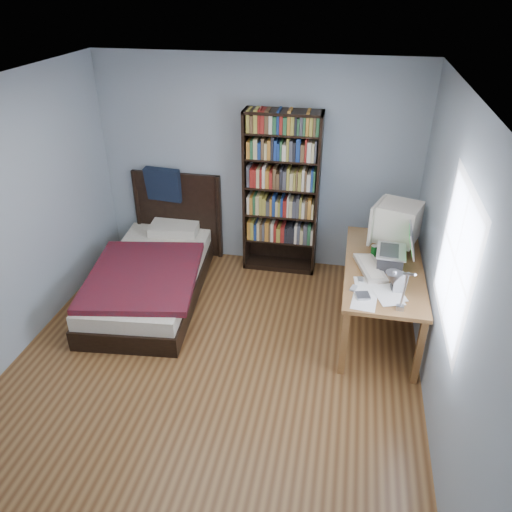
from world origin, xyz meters
name	(u,v)px	position (x,y,z in m)	size (l,w,h in m)	color
room	(211,250)	(0.03, 0.00, 1.25)	(4.20, 4.24, 2.50)	#553319
desk	(379,270)	(1.50, 1.38, 0.42)	(0.75, 1.65, 0.73)	brown
crt_monitor	(395,223)	(1.59, 1.34, 1.01)	(0.55, 0.51, 0.50)	beige
laptop	(393,256)	(1.57, 0.91, 0.85)	(0.37, 0.38, 0.44)	#2D2D30
desk_lamp	(395,282)	(1.49, -0.18, 1.23)	(0.24, 0.53, 0.63)	#99999E
keyboard	(370,268)	(1.37, 0.82, 0.75)	(0.20, 0.51, 0.04)	#B8AD99
speaker	(398,282)	(1.60, 0.49, 0.82)	(0.09, 0.09, 0.18)	#98999B
soda_can	(374,251)	(1.40, 1.11, 0.79)	(0.06, 0.06, 0.11)	#073A0B
mouse	(381,249)	(1.48, 1.24, 0.75)	(0.06, 0.11, 0.04)	silver
phone_silver	(361,280)	(1.28, 0.61, 0.74)	(0.05, 0.09, 0.02)	#B7B7BC
phone_grey	(354,288)	(1.22, 0.45, 0.74)	(0.05, 0.09, 0.02)	#98999B
external_drive	(363,296)	(1.30, 0.33, 0.74)	(0.12, 0.12, 0.02)	#98999B
bookshelf	(281,194)	(0.33, 1.94, 0.98)	(0.87, 0.30, 1.94)	black
bed	(154,271)	(-1.01, 1.13, 0.25)	(1.35, 2.24, 1.16)	black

